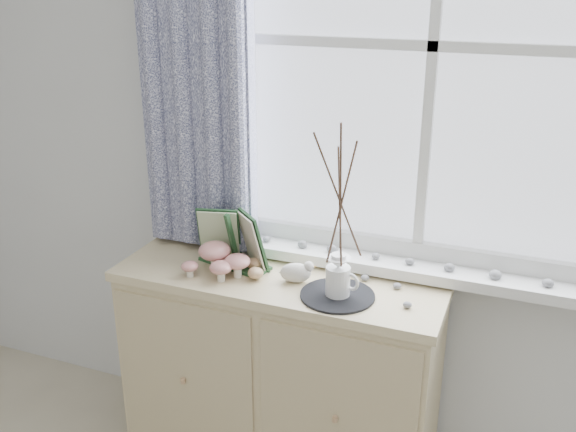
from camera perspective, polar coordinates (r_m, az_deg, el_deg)
The scene contains 8 objects.
sideboard at distance 2.55m, azimuth -0.70°, elevation -13.80°, with size 1.20×0.45×0.85m.
botanical_book at distance 2.34m, azimuth -5.15°, elevation -2.17°, with size 0.32×0.13×0.22m, color #204323, non-canonical shape.
toadstool_cluster at distance 2.32m, azimuth -6.12°, elevation -3.75°, with size 0.24×0.17×0.11m.
wooden_eggs at distance 2.32m, azimuth -2.99°, elevation -4.65°, with size 0.09×0.11×0.07m.
songbird_figurine at distance 2.26m, azimuth 0.69°, elevation -4.96°, with size 0.15×0.07×0.08m, color silver, non-canonical shape.
crocheted_doily at distance 2.18m, azimuth 4.41°, elevation -7.04°, with size 0.25×0.25×0.01m, color black.
twig_pitcher at distance 2.04m, azimuth 4.69°, elevation 1.79°, with size 0.28×0.28×0.63m.
sideboard_pebbles at distance 2.24m, azimuth 7.18°, elevation -6.20°, with size 0.33×0.23×0.02m.
Camera 1 is at (0.64, -0.18, 1.88)m, focal length 40.00 mm.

